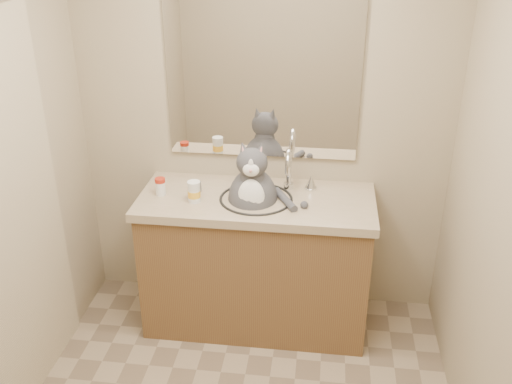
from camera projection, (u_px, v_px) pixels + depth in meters
room at (225, 226)px, 2.22m from camera, size 2.22×2.52×2.42m
vanity at (257, 258)px, 3.41m from camera, size 1.34×0.59×1.12m
mirror at (263, 81)px, 3.21m from camera, size 1.10×0.02×0.90m
cat at (253, 196)px, 3.20m from camera, size 0.41×0.32×0.56m
pill_bottle_redcap at (160, 186)px, 3.24m from camera, size 0.08×0.08×0.10m
pill_bottle_orange at (194, 192)px, 3.16m from camera, size 0.08×0.08×0.12m
grey_canister at (198, 186)px, 3.29m from camera, size 0.05×0.05×0.06m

